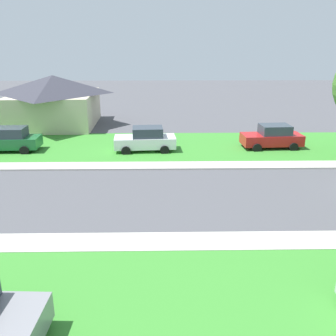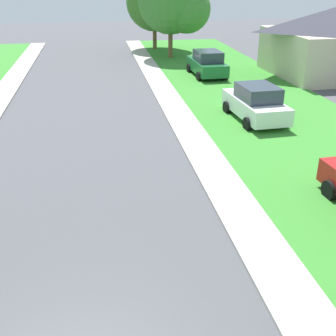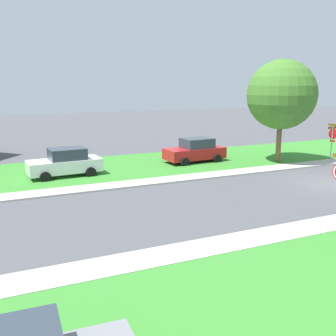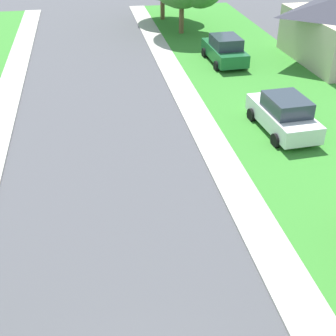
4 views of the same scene
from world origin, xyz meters
TOP-DOWN VIEW (x-y plane):
  - sidewalk_east at (4.70, 12.00)m, footprint 1.40×56.00m
  - lawn_east at (9.40, 12.00)m, footprint 8.00×56.00m
  - car_green_behind_trees at (8.22, 23.07)m, footprint 2.15×4.36m
  - car_white_across_road at (8.13, 13.40)m, footprint 2.24×4.40m
  - tree_across_right at (6.55, 34.56)m, footprint 5.35×4.98m
  - tree_sidewalk_near at (7.24, 30.04)m, footprint 5.65×5.25m

SIDE VIEW (x-z plane):
  - lawn_east at x=9.40m, z-range 0.00..0.08m
  - sidewalk_east at x=4.70m, z-range 0.00..0.10m
  - car_green_behind_trees at x=8.22m, z-range -0.01..1.75m
  - car_white_across_road at x=8.13m, z-range -0.01..1.75m
  - tree_across_right at x=6.55m, z-range 0.64..7.24m
  - tree_sidewalk_near at x=7.24m, z-range 0.78..7.95m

